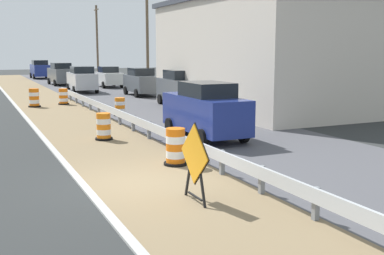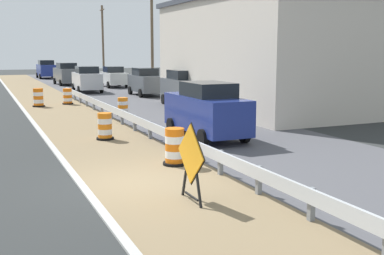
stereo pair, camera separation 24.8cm
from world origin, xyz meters
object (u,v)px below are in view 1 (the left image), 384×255
at_px(traffic_barrel_mid, 120,108).
at_px(car_mid_far_lane, 109,77).
at_px(car_trailing_near_lane, 142,82).
at_px(car_lead_far_lane, 205,110).
at_px(car_lead_near_lane, 61,74).
at_px(traffic_barrel_far, 63,97).
at_px(utility_pole_far, 97,42).
at_px(traffic_barrel_farther, 34,99).
at_px(traffic_barrel_nearest, 176,148).
at_px(utility_pole_near, 242,28).
at_px(car_distant_b, 82,79).
at_px(car_distant_a, 181,88).
at_px(utility_pole_mid, 147,35).
at_px(traffic_barrel_close, 104,128).
at_px(car_trailing_far_lane, 40,69).
at_px(warning_sign_diamond, 195,158).

bearing_deg(traffic_barrel_mid, car_mid_far_lane, 76.51).
xyz_separation_m(car_trailing_near_lane, car_lead_far_lane, (-3.56, -18.06, 0.06)).
distance_m(traffic_barrel_mid, car_lead_near_lane, 24.62).
bearing_deg(traffic_barrel_far, utility_pole_far, 71.21).
bearing_deg(traffic_barrel_farther, car_trailing_near_lane, 27.23).
xyz_separation_m(traffic_barrel_nearest, utility_pole_near, (7.68, 9.09, 4.11)).
height_order(traffic_barrel_mid, car_distant_b, car_distant_b).
height_order(car_distant_b, utility_pole_near, utility_pole_near).
relative_size(traffic_barrel_mid, car_distant_a, 0.21).
distance_m(traffic_barrel_far, car_mid_far_lane, 14.64).
bearing_deg(car_lead_near_lane, traffic_barrel_far, 168.64).
bearing_deg(car_trailing_near_lane, traffic_barrel_nearest, -15.87).
bearing_deg(car_lead_near_lane, utility_pole_mid, -154.59).
xyz_separation_m(car_distant_a, utility_pole_mid, (1.86, 11.33, 3.63)).
distance_m(traffic_barrel_mid, car_distant_a, 5.54).
height_order(traffic_barrel_close, traffic_barrel_farther, traffic_barrel_farther).
relative_size(traffic_barrel_nearest, car_trailing_far_lane, 0.24).
distance_m(traffic_barrel_nearest, traffic_barrel_mid, 11.54).
bearing_deg(utility_pole_mid, car_trailing_far_lane, 104.34).
xyz_separation_m(car_trailing_near_lane, car_distant_b, (-3.50, 5.03, 0.02)).
xyz_separation_m(car_lead_near_lane, car_distant_a, (3.63, -21.87, 0.01)).
distance_m(traffic_barrel_mid, car_trailing_near_lane, 11.41).
distance_m(traffic_barrel_mid, utility_pole_near, 7.73).
height_order(traffic_barrel_farther, car_distant_a, car_distant_a).
bearing_deg(traffic_barrel_close, car_mid_far_lane, 74.44).
distance_m(car_trailing_near_lane, utility_pole_mid, 5.55).
bearing_deg(traffic_barrel_mid, car_distant_b, 85.23).
bearing_deg(car_mid_far_lane, traffic_barrel_farther, -31.00).
relative_size(car_lead_far_lane, utility_pole_far, 0.55).
distance_m(traffic_barrel_close, car_trailing_near_lane, 18.35).
height_order(car_trailing_near_lane, car_distant_a, car_distant_a).
height_order(traffic_barrel_nearest, utility_pole_mid, utility_pole_mid).
relative_size(traffic_barrel_close, car_lead_near_lane, 0.22).
xyz_separation_m(warning_sign_diamond, car_distant_b, (3.91, 30.25, 0.04)).
bearing_deg(utility_pole_far, traffic_barrel_farther, -112.09).
relative_size(traffic_barrel_far, utility_pole_mid, 0.11).
distance_m(car_trailing_near_lane, car_distant_b, 6.13).
xyz_separation_m(car_lead_far_lane, car_trailing_far_lane, (-0.47, 44.80, 0.02)).
height_order(warning_sign_diamond, car_trailing_far_lane, car_trailing_far_lane).
xyz_separation_m(car_trailing_far_lane, utility_pole_far, (5.84, -5.83, 3.33)).
bearing_deg(car_distant_b, traffic_barrel_nearest, 175.87).
bearing_deg(traffic_barrel_mid, utility_pole_mid, 64.73).
bearing_deg(car_distant_b, car_trailing_near_lane, -143.12).
distance_m(car_lead_far_lane, utility_pole_near, 8.05).
bearing_deg(car_mid_far_lane, car_lead_far_lane, -6.86).
relative_size(traffic_barrel_farther, car_lead_near_lane, 0.24).
bearing_deg(car_lead_near_lane, car_trailing_near_lane, -167.77).
height_order(car_trailing_near_lane, car_distant_b, car_distant_b).
bearing_deg(car_lead_far_lane, traffic_barrel_mid, 9.04).
bearing_deg(car_trailing_near_lane, car_mid_far_lane, -179.18).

